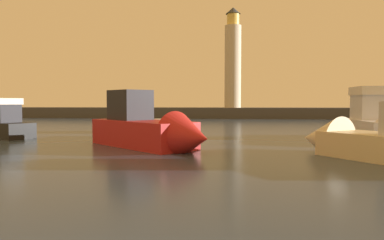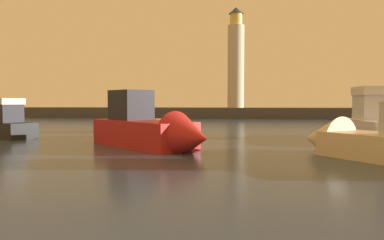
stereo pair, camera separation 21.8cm
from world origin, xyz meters
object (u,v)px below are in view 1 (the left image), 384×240
(lighthouse, at_px, (233,60))
(motorboat_4, at_px, (378,123))
(motorboat_1, at_px, (372,141))
(motorboat_0, at_px, (153,130))
(motorboat_5, at_px, (149,121))

(lighthouse, height_order, motorboat_4, lighthouse)
(lighthouse, distance_m, motorboat_4, 35.03)
(motorboat_1, distance_m, motorboat_4, 8.62)
(motorboat_0, relative_size, motorboat_5, 1.08)
(motorboat_4, bearing_deg, lighthouse, 105.09)
(motorboat_1, xyz_separation_m, motorboat_4, (3.44, 7.89, 0.39))
(motorboat_1, bearing_deg, motorboat_4, 66.42)
(motorboat_4, height_order, motorboat_5, motorboat_4)
(motorboat_1, xyz_separation_m, motorboat_5, (-13.12, 13.36, 0.16))
(motorboat_0, distance_m, motorboat_4, 14.96)
(motorboat_1, height_order, motorboat_4, motorboat_4)
(motorboat_0, height_order, motorboat_4, motorboat_4)
(lighthouse, height_order, motorboat_1, lighthouse)
(motorboat_4, bearing_deg, motorboat_1, -113.58)
(motorboat_1, bearing_deg, motorboat_5, 134.48)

